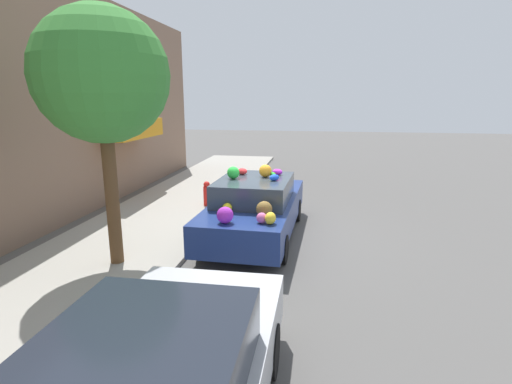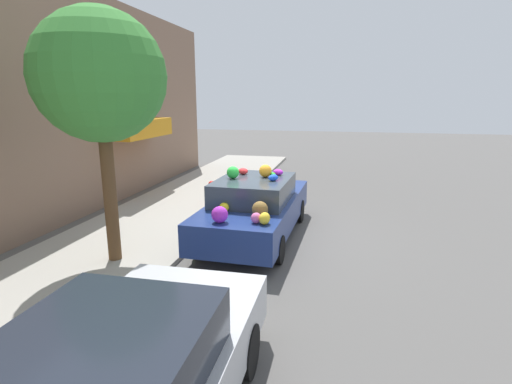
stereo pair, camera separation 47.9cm
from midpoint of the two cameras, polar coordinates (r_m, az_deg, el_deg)
ground_plane at (r=9.21m, az=1.37°, el=-6.35°), size 60.00×60.00×0.00m
sidewalk_curb at (r=10.05m, az=-13.94°, el=-4.75°), size 24.00×3.20×0.10m
building_facade at (r=10.88m, az=-25.26°, el=11.04°), size 18.00×1.20×5.87m
street_tree at (r=7.55m, az=-19.68°, el=15.15°), size 2.29×2.29×4.51m
fire_hydrant at (r=11.44m, az=-5.14°, el=-0.15°), size 0.20×0.20×0.70m
art_car at (r=8.95m, az=1.45°, el=-2.10°), size 4.49×1.86×1.66m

